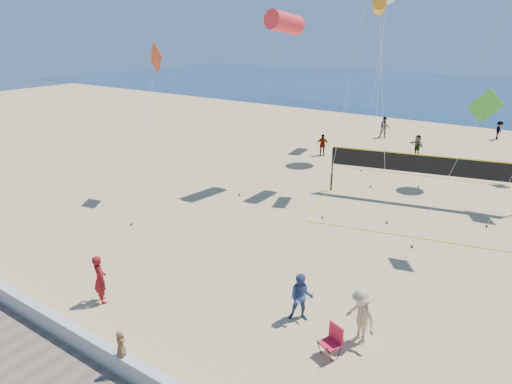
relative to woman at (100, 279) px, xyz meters
The scene contains 17 objects.
ground 3.83m from the woman, 17.42° to the left, with size 120.00×120.00×0.00m, color tan.
ocean 63.22m from the woman, 86.77° to the left, with size 140.00×50.00×0.03m, color #10254C.
seawall 4.06m from the woman, 27.90° to the right, with size 32.00×0.30×0.60m, color #B0B0AC.
woman is the anchor object (origin of this frame).
toddler 3.82m from the woman, 29.73° to the right, with size 0.37×0.24×0.75m, color brown.
bystander_a 6.72m from the woman, 25.86° to the left, with size 0.78×0.61×1.60m, color #32497F.
bystander_b 8.55m from the woman, 20.20° to the left, with size 1.14×0.66×1.76m, color tan.
far_person_0 21.20m from the woman, 96.36° to the left, with size 0.92×0.38×1.57m, color gray.
far_person_1 25.18m from the woman, 82.47° to the left, with size 1.40×0.45×1.51m, color gray.
far_person_3 28.99m from the woman, 91.18° to the left, with size 0.86×0.67×1.77m, color gray.
far_person_4 34.60m from the woman, 77.65° to the left, with size 0.98×0.56×1.51m, color gray.
camp_chair 7.88m from the woman, 14.23° to the left, with size 0.67×0.77×1.09m.
volleyball_net 16.84m from the woman, 68.63° to the left, with size 11.57×11.45×2.59m.
kite_0 16.45m from the woman, 96.28° to the left, with size 1.37×4.65×9.68m.
kite_2 18.55m from the woman, 79.70° to the left, with size 3.49×5.11×10.25m.
kite_3 12.21m from the woman, 124.08° to the left, with size 2.74×4.52×8.13m.
kite_4 15.08m from the woman, 50.42° to the left, with size 2.44×1.41×6.69m.
Camera 1 is at (8.30, -9.14, 8.82)m, focal length 32.00 mm.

